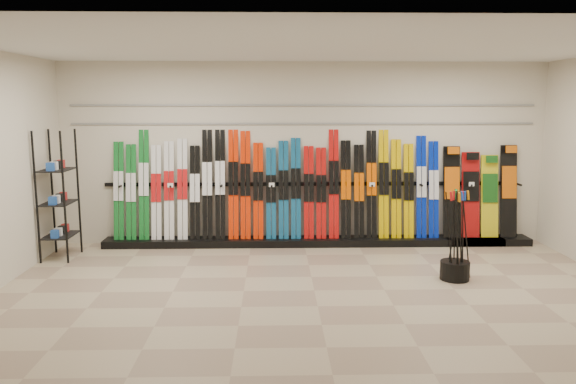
{
  "coord_description": "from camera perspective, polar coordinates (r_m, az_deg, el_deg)",
  "views": [
    {
      "loc": [
        -0.51,
        -6.78,
        2.35
      ],
      "look_at": [
        -0.31,
        1.0,
        1.1
      ],
      "focal_mm": 35.0,
      "sensor_mm": 36.0,
      "label": 1
    }
  ],
  "objects": [
    {
      "name": "snowboards",
      "position": [
        9.87,
        18.91,
        -0.14
      ],
      "size": [
        1.24,
        0.24,
        1.53
      ],
      "color": "black",
      "rests_on": "ski_rack_base"
    },
    {
      "name": "floor",
      "position": [
        7.19,
        2.69,
        -9.96
      ],
      "size": [
        8.0,
        8.0,
        0.0
      ],
      "primitive_type": "plane",
      "color": "gray",
      "rests_on": "ground"
    },
    {
      "name": "accessory_rack",
      "position": [
        9.1,
        -22.33,
        -0.26
      ],
      "size": [
        0.4,
        0.6,
        1.95
      ],
      "primitive_type": "cube",
      "color": "black",
      "rests_on": "floor"
    },
    {
      "name": "skis",
      "position": [
        9.24,
        -1.12,
        0.37
      ],
      "size": [
        5.36,
        0.3,
        1.82
      ],
      "color": "#156E27",
      "rests_on": "ski_rack_base"
    },
    {
      "name": "ceiling",
      "position": [
        6.83,
        2.88,
        14.59
      ],
      "size": [
        8.0,
        8.0,
        0.0
      ],
      "primitive_type": "plane",
      "rotation": [
        3.14,
        0.0,
        0.0
      ],
      "color": "silver",
      "rests_on": "back_wall"
    },
    {
      "name": "back_wall",
      "position": [
        9.33,
        1.65,
        3.89
      ],
      "size": [
        8.0,
        0.0,
        8.0
      ],
      "primitive_type": "plane",
      "rotation": [
        1.57,
        0.0,
        0.0
      ],
      "color": "beige",
      "rests_on": "floor"
    },
    {
      "name": "ski_poles",
      "position": [
        7.76,
        16.82,
        -4.23
      ],
      "size": [
        0.4,
        0.35,
        1.18
      ],
      "color": "black",
      "rests_on": "pole_bin"
    },
    {
      "name": "ski_rack_base",
      "position": [
        9.37,
        3.06,
        -5.04
      ],
      "size": [
        8.0,
        0.4,
        0.12
      ],
      "primitive_type": "cube",
      "color": "black",
      "rests_on": "floor"
    },
    {
      "name": "pole_bin",
      "position": [
        7.89,
        16.58,
        -7.64
      ],
      "size": [
        0.39,
        0.39,
        0.25
      ],
      "primitive_type": "cylinder",
      "color": "black",
      "rests_on": "floor"
    },
    {
      "name": "slatwall_rail_0",
      "position": [
        9.28,
        1.67,
        6.96
      ],
      "size": [
        7.6,
        0.02,
        0.03
      ],
      "primitive_type": "cube",
      "color": "gray",
      "rests_on": "back_wall"
    },
    {
      "name": "slatwall_rail_1",
      "position": [
        9.27,
        1.68,
        8.81
      ],
      "size": [
        7.6,
        0.02,
        0.03
      ],
      "primitive_type": "cube",
      "color": "gray",
      "rests_on": "back_wall"
    }
  ]
}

